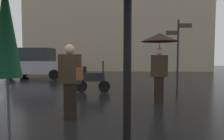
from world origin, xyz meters
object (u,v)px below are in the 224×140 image
(parked_scooter, at_px, (92,78))
(parked_car_left, at_px, (37,63))
(street_signpost, at_px, (178,47))
(pedestrian_with_bag, at_px, (71,77))
(folded_patio_umbrella_near, at_px, (6,35))
(pedestrian_with_umbrella, at_px, (159,47))

(parked_scooter, xyz_separation_m, parked_car_left, (-4.39, 5.22, 0.42))
(street_signpost, bearing_deg, parked_car_left, 151.93)
(pedestrian_with_bag, bearing_deg, folded_patio_umbrella_near, 81.65)
(parked_scooter, distance_m, street_signpost, 3.90)
(pedestrian_with_umbrella, bearing_deg, street_signpost, 166.42)
(parked_car_left, xyz_separation_m, street_signpost, (7.96, -4.24, 0.82))
(folded_patio_umbrella_near, height_order, pedestrian_with_bag, folded_patio_umbrella_near)
(folded_patio_umbrella_near, height_order, pedestrian_with_umbrella, folded_patio_umbrella_near)
(pedestrian_with_umbrella, xyz_separation_m, pedestrian_with_bag, (-2.24, -1.71, -0.75))
(folded_patio_umbrella_near, xyz_separation_m, parked_scooter, (0.24, 5.39, -1.10))
(pedestrian_with_umbrella, height_order, street_signpost, street_signpost)
(street_signpost, bearing_deg, parked_scooter, -164.70)
(folded_patio_umbrella_near, xyz_separation_m, pedestrian_with_bag, (0.29, 1.97, -0.71))
(parked_scooter, bearing_deg, pedestrian_with_bag, -67.26)
(pedestrian_with_bag, xyz_separation_m, parked_car_left, (-4.45, 8.64, 0.03))
(pedestrian_with_umbrella, height_order, parked_scooter, pedestrian_with_umbrella)
(pedestrian_with_umbrella, distance_m, parked_scooter, 3.08)
(folded_patio_umbrella_near, height_order, street_signpost, street_signpost)
(folded_patio_umbrella_near, xyz_separation_m, street_signpost, (3.80, 6.37, 0.14))
(street_signpost, bearing_deg, folded_patio_umbrella_near, -120.85)
(folded_patio_umbrella_near, xyz_separation_m, parked_car_left, (-4.16, 10.61, -0.68))
(parked_car_left, bearing_deg, pedestrian_with_umbrella, -29.96)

